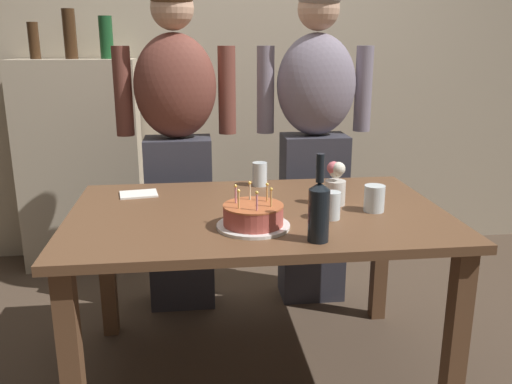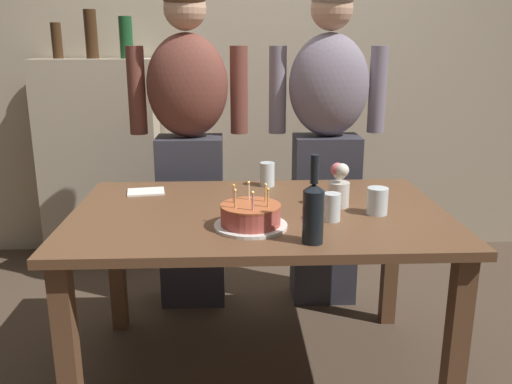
{
  "view_description": "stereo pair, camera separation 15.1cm",
  "coord_description": "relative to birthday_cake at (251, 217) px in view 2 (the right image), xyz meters",
  "views": [
    {
      "loc": [
        -0.25,
        -2.06,
        1.4
      ],
      "look_at": [
        -0.02,
        -0.08,
        0.84
      ],
      "focal_mm": 37.88,
      "sensor_mm": 36.0,
      "label": 1
    },
    {
      "loc": [
        -0.1,
        -2.07,
        1.4
      ],
      "look_at": [
        -0.02,
        -0.08,
        0.84
      ],
      "focal_mm": 37.88,
      "sensor_mm": 36.0,
      "label": 2
    }
  ],
  "objects": [
    {
      "name": "back_wall",
      "position": [
        0.04,
        1.75,
        0.52
      ],
      "size": [
        5.2,
        0.1,
        2.6
      ],
      "primitive_type": "cube",
      "color": "tan",
      "rests_on": "ground_plane"
    },
    {
      "name": "water_glass_side",
      "position": [
        0.5,
        0.14,
        0.01
      ],
      "size": [
        0.08,
        0.08,
        0.11
      ],
      "primitive_type": "cylinder",
      "color": "silver",
      "rests_on": "dining_table"
    },
    {
      "name": "birthday_cake",
      "position": [
        0.0,
        0.0,
        0.0
      ],
      "size": [
        0.27,
        0.27,
        0.16
      ],
      "color": "white",
      "rests_on": "dining_table"
    },
    {
      "name": "water_glass_near",
      "position": [
        0.1,
        0.58,
        0.01
      ],
      "size": [
        0.07,
        0.07,
        0.11
      ],
      "primitive_type": "cylinder",
      "color": "silver",
      "rests_on": "dining_table"
    },
    {
      "name": "shelf_cabinet",
      "position": [
        -0.9,
        1.53,
        -0.12
      ],
      "size": [
        0.73,
        0.3,
        1.58
      ],
      "color": "tan",
      "rests_on": "ground_plane"
    },
    {
      "name": "person_woman_cardigan",
      "position": [
        0.43,
        0.91,
        0.09
      ],
      "size": [
        0.61,
        0.27,
        1.66
      ],
      "rotation": [
        0.0,
        0.0,
        3.14
      ],
      "color": "#33333D",
      "rests_on": "ground_plane"
    },
    {
      "name": "person_man_bearded",
      "position": [
        -0.29,
        0.91,
        0.09
      ],
      "size": [
        0.61,
        0.27,
        1.66
      ],
      "rotation": [
        0.0,
        0.0,
        3.14
      ],
      "color": "#33333D",
      "rests_on": "ground_plane"
    },
    {
      "name": "flower_vase",
      "position": [
        0.37,
        0.25,
        0.05
      ],
      "size": [
        0.09,
        0.09,
        0.18
      ],
      "color": "silver",
      "rests_on": "dining_table"
    },
    {
      "name": "ground_plane",
      "position": [
        0.04,
        0.2,
        -0.78
      ],
      "size": [
        10.0,
        10.0,
        0.0
      ],
      "primitive_type": "plane",
      "color": "#47382B"
    },
    {
      "name": "napkin_stack",
      "position": [
        -0.46,
        0.49,
        -0.04
      ],
      "size": [
        0.18,
        0.14,
        0.01
      ],
      "primitive_type": "cube",
      "rotation": [
        0.0,
        0.0,
        0.15
      ],
      "color": "white",
      "rests_on": "dining_table"
    },
    {
      "name": "wine_bottle",
      "position": [
        0.2,
        -0.16,
        0.07
      ],
      "size": [
        0.07,
        0.07,
        0.3
      ],
      "color": "black",
      "rests_on": "dining_table"
    },
    {
      "name": "dining_table",
      "position": [
        0.04,
        0.2,
        -0.14
      ],
      "size": [
        1.5,
        0.96,
        0.74
      ],
      "color": "brown",
      "rests_on": "ground_plane"
    },
    {
      "name": "water_glass_far",
      "position": [
        0.31,
        0.06,
        0.01
      ],
      "size": [
        0.07,
        0.07,
        0.11
      ],
      "primitive_type": "cylinder",
      "color": "silver",
      "rests_on": "dining_table"
    }
  ]
}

